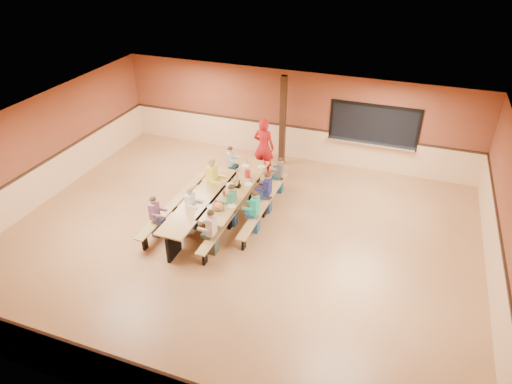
% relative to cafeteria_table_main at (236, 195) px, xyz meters
% --- Properties ---
extents(ground, '(12.00, 12.00, 0.00)m').
position_rel_cafeteria_table_main_xyz_m(ground, '(0.52, -1.20, -0.53)').
color(ground, '#945F38').
rests_on(ground, ground).
extents(room_envelope, '(12.04, 10.04, 3.02)m').
position_rel_cafeteria_table_main_xyz_m(room_envelope, '(0.52, -1.20, 0.16)').
color(room_envelope, brown).
rests_on(room_envelope, ground).
extents(kitchen_pass_through, '(2.78, 0.28, 1.38)m').
position_rel_cafeteria_table_main_xyz_m(kitchen_pass_through, '(3.12, 3.76, 0.96)').
color(kitchen_pass_through, black).
rests_on(kitchen_pass_through, ground).
extents(structural_post, '(0.18, 0.18, 3.00)m').
position_rel_cafeteria_table_main_xyz_m(structural_post, '(0.32, 3.20, 0.97)').
color(structural_post, black).
rests_on(structural_post, ground).
extents(cafeteria_table_main, '(1.91, 3.70, 0.74)m').
position_rel_cafeteria_table_main_xyz_m(cafeteria_table_main, '(0.00, 0.00, 0.00)').
color(cafeteria_table_main, '#A57B41').
rests_on(cafeteria_table_main, ground).
extents(cafeteria_table_second, '(1.91, 3.70, 0.74)m').
position_rel_cafeteria_table_main_xyz_m(cafeteria_table_second, '(-0.67, -0.84, 0.00)').
color(cafeteria_table_second, '#A57B41').
rests_on(cafeteria_table_second, ground).
extents(seated_child_white_left, '(0.37, 0.30, 1.21)m').
position_rel_cafeteria_table_main_xyz_m(seated_child_white_left, '(-0.83, -1.14, 0.08)').
color(seated_child_white_left, silver).
rests_on(seated_child_white_left, ground).
extents(seated_adult_yellow, '(0.46, 0.37, 1.39)m').
position_rel_cafeteria_table_main_xyz_m(seated_adult_yellow, '(-0.83, 0.23, 0.17)').
color(seated_adult_yellow, yellow).
rests_on(seated_adult_yellow, ground).
extents(seated_child_grey_left, '(0.35, 0.28, 1.16)m').
position_rel_cafeteria_table_main_xyz_m(seated_child_grey_left, '(-0.83, 1.54, 0.05)').
color(seated_child_grey_left, silver).
rests_on(seated_child_grey_left, ground).
extents(seated_child_teal_right, '(0.37, 0.31, 1.22)m').
position_rel_cafeteria_table_main_xyz_m(seated_child_teal_right, '(0.82, -0.75, 0.08)').
color(seated_child_teal_right, '#18A987').
rests_on(seated_child_teal_right, ground).
extents(seated_child_navy_right, '(0.38, 0.31, 1.23)m').
position_rel_cafeteria_table_main_xyz_m(seated_child_navy_right, '(0.82, 0.25, 0.09)').
color(seated_child_navy_right, navy).
rests_on(seated_child_navy_right, ground).
extents(seated_child_char_right, '(0.33, 0.27, 1.13)m').
position_rel_cafeteria_table_main_xyz_m(seated_child_char_right, '(0.82, 1.39, 0.04)').
color(seated_child_char_right, '#494C52').
rests_on(seated_child_char_right, ground).
extents(seated_child_purple_sec, '(0.36, 0.29, 1.18)m').
position_rel_cafeteria_table_main_xyz_m(seated_child_purple_sec, '(-1.50, -1.81, 0.06)').
color(seated_child_purple_sec, '#7F4E71').
rests_on(seated_child_purple_sec, ground).
extents(seated_child_green_sec, '(0.38, 0.31, 1.23)m').
position_rel_cafeteria_table_main_xyz_m(seated_child_green_sec, '(0.15, -0.67, 0.09)').
color(seated_child_green_sec, '#3A805B').
rests_on(seated_child_green_sec, ground).
extents(seated_child_tan_sec, '(0.38, 0.31, 1.23)m').
position_rel_cafeteria_table_main_xyz_m(seated_child_tan_sec, '(0.15, -1.95, 0.09)').
color(seated_child_tan_sec, '#C2B09C').
rests_on(seated_child_tan_sec, ground).
extents(standing_woman, '(0.71, 0.49, 1.88)m').
position_rel_cafeteria_table_main_xyz_m(standing_woman, '(-0.02, 2.34, 0.41)').
color(standing_woman, '#B71415').
rests_on(standing_woman, ground).
extents(punch_pitcher, '(0.16, 0.16, 0.22)m').
position_rel_cafeteria_table_main_xyz_m(punch_pitcher, '(0.08, 0.69, 0.32)').
color(punch_pitcher, red).
rests_on(punch_pitcher, cafeteria_table_main).
extents(chip_bowl, '(0.32, 0.32, 0.15)m').
position_rel_cafeteria_table_main_xyz_m(chip_bowl, '(-0.04, -1.12, 0.29)').
color(chip_bowl, '#FF9C28').
rests_on(chip_bowl, cafeteria_table_main).
extents(napkin_dispenser, '(0.10, 0.14, 0.13)m').
position_rel_cafeteria_table_main_xyz_m(napkin_dispenser, '(-0.03, 0.17, 0.28)').
color(napkin_dispenser, black).
rests_on(napkin_dispenser, cafeteria_table_main).
extents(condiment_mustard, '(0.06, 0.06, 0.17)m').
position_rel_cafeteria_table_main_xyz_m(condiment_mustard, '(-0.01, 0.03, 0.30)').
color(condiment_mustard, yellow).
rests_on(condiment_mustard, cafeteria_table_main).
extents(condiment_ketchup, '(0.06, 0.06, 0.17)m').
position_rel_cafeteria_table_main_xyz_m(condiment_ketchup, '(-0.14, -0.51, 0.30)').
color(condiment_ketchup, '#B2140F').
rests_on(condiment_ketchup, cafeteria_table_main).
extents(table_paddle, '(0.16, 0.16, 0.56)m').
position_rel_cafeteria_table_main_xyz_m(table_paddle, '(0.01, 0.08, 0.35)').
color(table_paddle, black).
rests_on(table_paddle, cafeteria_table_main).
extents(place_settings, '(0.65, 3.30, 0.11)m').
position_rel_cafeteria_table_main_xyz_m(place_settings, '(-0.00, 0.00, 0.27)').
color(place_settings, beige).
rests_on(place_settings, cafeteria_table_main).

